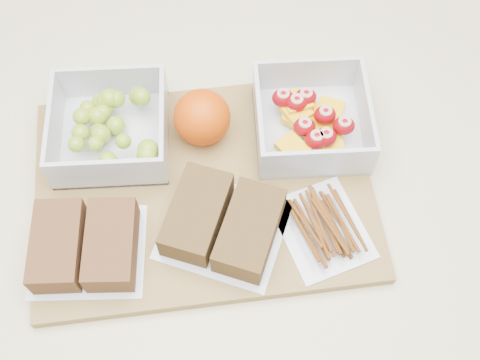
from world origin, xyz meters
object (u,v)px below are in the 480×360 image
(orange, at_px, (202,117))
(sandwich_bag_center, at_px, (223,223))
(grape_container, at_px, (112,127))
(cutting_board, at_px, (204,189))
(fruit_container, at_px, (311,121))
(sandwich_bag_left, at_px, (85,246))
(pretzel_bag, at_px, (323,225))

(orange, distance_m, sandwich_bag_center, 0.14)
(grape_container, relative_size, orange, 1.97)
(orange, bearing_deg, sandwich_bag_center, -81.69)
(cutting_board, bearing_deg, grape_container, 141.55)
(grape_container, height_order, orange, orange)
(fruit_container, bearing_deg, orange, 178.39)
(fruit_container, xyz_separation_m, sandwich_bag_left, (-0.28, -0.16, -0.00))
(grape_container, xyz_separation_m, sandwich_bag_center, (0.14, -0.14, -0.00))
(fruit_container, bearing_deg, cutting_board, -152.16)
(cutting_board, xyz_separation_m, pretzel_bag, (0.14, -0.07, 0.02))
(fruit_container, relative_size, sandwich_bag_center, 0.80)
(grape_container, bearing_deg, orange, 0.55)
(cutting_board, xyz_separation_m, orange, (0.00, 0.08, 0.04))
(cutting_board, xyz_separation_m, grape_container, (-0.11, 0.08, 0.03))
(cutting_board, xyz_separation_m, sandwich_bag_left, (-0.14, -0.08, 0.03))
(fruit_container, height_order, pretzel_bag, fruit_container)
(fruit_container, xyz_separation_m, pretzel_bag, (0.00, -0.14, -0.01))
(cutting_board, height_order, pretzel_bag, pretzel_bag)
(sandwich_bag_center, bearing_deg, cutting_board, 110.06)
(sandwich_bag_center, xyz_separation_m, pretzel_bag, (0.12, -0.01, -0.01))
(pretzel_bag, bearing_deg, sandwich_bag_center, 177.07)
(sandwich_bag_left, bearing_deg, fruit_container, 29.07)
(sandwich_bag_left, bearing_deg, pretzel_bag, 2.76)
(cutting_board, relative_size, sandwich_bag_left, 3.07)
(sandwich_bag_center, bearing_deg, pretzel_bag, -2.93)
(grape_container, height_order, sandwich_bag_left, grape_container)
(fruit_container, xyz_separation_m, sandwich_bag_center, (-0.12, -0.14, -0.00))
(pretzel_bag, bearing_deg, sandwich_bag_left, -177.24)
(cutting_board, relative_size, orange, 5.77)
(cutting_board, height_order, orange, orange)
(pretzel_bag, bearing_deg, cutting_board, 154.50)
(sandwich_bag_center, relative_size, pretzel_bag, 1.25)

